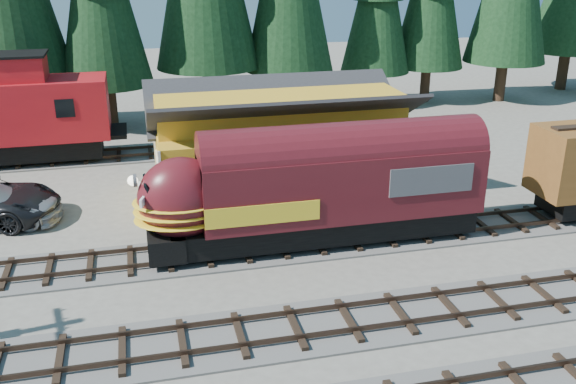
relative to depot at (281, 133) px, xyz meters
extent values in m
plane|color=#6B665B|center=(0.00, -10.50, -2.96)|extent=(120.00, 120.00, 0.00)
cube|color=#4C4947|center=(10.00, -6.50, -2.92)|extent=(68.00, 3.20, 0.08)
cube|color=#38281E|center=(10.00, -7.22, -2.71)|extent=(68.00, 0.08, 0.16)
cube|color=#38281E|center=(10.00, -5.78, -2.71)|extent=(68.00, 0.08, 0.16)
cube|color=#4C4947|center=(-10.00, 7.50, -2.92)|extent=(32.00, 3.20, 0.08)
cube|color=#38281E|center=(-10.00, 6.78, -2.71)|extent=(32.00, 0.08, 0.16)
cube|color=#38281E|center=(-10.00, 8.22, -2.71)|extent=(32.00, 0.08, 0.16)
cube|color=gold|center=(0.00, 0.00, -1.26)|extent=(12.00, 6.00, 3.40)
cube|color=gold|center=(0.00, 0.00, 1.16)|extent=(11.88, 3.30, 1.44)
cube|color=white|center=(-6.04, -1.00, -0.76)|extent=(0.06, 2.40, 0.60)
cube|color=black|center=(0.33, -6.50, -2.15)|extent=(12.55, 2.25, 0.97)
cube|color=#511218|center=(1.04, -6.50, -0.34)|extent=(11.45, 2.64, 2.64)
ellipsoid|color=#511218|center=(-5.39, -6.50, -0.43)|extent=(3.35, 2.59, 3.26)
cube|color=#38383A|center=(4.30, -6.50, -0.04)|extent=(3.52, 2.70, 1.14)
sphere|color=white|center=(-7.13, -6.50, 0.45)|extent=(0.39, 0.39, 0.39)
cube|color=black|center=(-13.79, 7.50, -2.08)|extent=(9.88, 2.55, 1.10)
cube|color=#B1121A|center=(-13.79, 7.50, 0.11)|extent=(10.97, 3.18, 3.29)
cube|color=#B1121A|center=(-12.69, 7.50, 2.42)|extent=(2.63, 2.41, 1.32)
camera|label=1|loc=(-6.75, -29.52, 8.62)|focal=40.00mm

